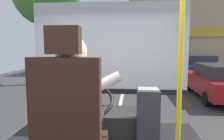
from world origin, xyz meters
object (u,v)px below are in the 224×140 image
at_px(fare_box, 148,121).
at_px(driver_seat, 70,135).
at_px(parked_car_blue, 196,66).
at_px(bus_driver, 74,104).
at_px(parked_car_red, 222,81).
at_px(handrail_pole, 180,71).
at_px(parked_car_silver, 176,61).
at_px(steering_console, 97,124).

bearing_deg(fare_box, driver_seat, -123.94).
bearing_deg(parked_car_blue, bus_driver, -110.60).
bearing_deg(parked_car_red, handrail_pole, -115.33).
distance_m(handrail_pole, parked_car_blue, 11.91).
height_order(driver_seat, bus_driver, driver_seat).
height_order(bus_driver, parked_car_blue, bus_driver).
bearing_deg(handrail_pole, driver_seat, -152.92).
distance_m(driver_seat, parked_car_blue, 12.58).
xyz_separation_m(bus_driver, parked_car_blue, (4.38, 11.67, -0.75)).
relative_size(parked_car_blue, parked_car_silver, 0.99).
bearing_deg(steering_console, handrail_pole, -41.69).
height_order(steering_console, parked_car_silver, steering_console).
relative_size(parked_car_red, parked_car_silver, 0.92).
distance_m(driver_seat, steering_console, 1.27).
bearing_deg(parked_car_red, steering_console, -124.80).
bearing_deg(driver_seat, bus_driver, 90.00).
height_order(bus_driver, fare_box, bus_driver).
bearing_deg(fare_box, steering_console, 156.92).
relative_size(driver_seat, handrail_pole, 0.67).
xyz_separation_m(driver_seat, parked_car_red, (3.85, 6.76, -0.63)).
bearing_deg(parked_car_red, bus_driver, -120.12).
relative_size(handrail_pole, parked_car_silver, 0.48).
xyz_separation_m(handrail_pole, parked_car_silver, (3.52, 17.27, -1.06)).
distance_m(steering_console, handrail_pole, 1.41).
distance_m(driver_seat, parked_car_red, 7.80).
bearing_deg(driver_seat, parked_car_blue, 69.58).
distance_m(driver_seat, bus_driver, 0.23).
bearing_deg(parked_car_blue, driver_seat, -110.42).
xyz_separation_m(bus_driver, steering_console, (0.00, 1.10, -0.58)).
bearing_deg(parked_car_silver, parked_car_blue, -90.02).
relative_size(bus_driver, fare_box, 1.06).
bearing_deg(bus_driver, handrail_pole, 20.82).
relative_size(driver_seat, parked_car_blue, 0.32).
bearing_deg(fare_box, bus_driver, -127.41).
bearing_deg(steering_console, bus_driver, -90.00).
xyz_separation_m(bus_driver, parked_car_red, (3.85, 6.64, -0.83)).
xyz_separation_m(bus_driver, fare_box, (0.63, 0.83, -0.42)).
bearing_deg(bus_driver, driver_seat, -90.00).
distance_m(bus_driver, steering_console, 1.24).
relative_size(driver_seat, fare_box, 1.79).
bearing_deg(bus_driver, fare_box, 52.59).
height_order(fare_box, parked_car_red, fare_box).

